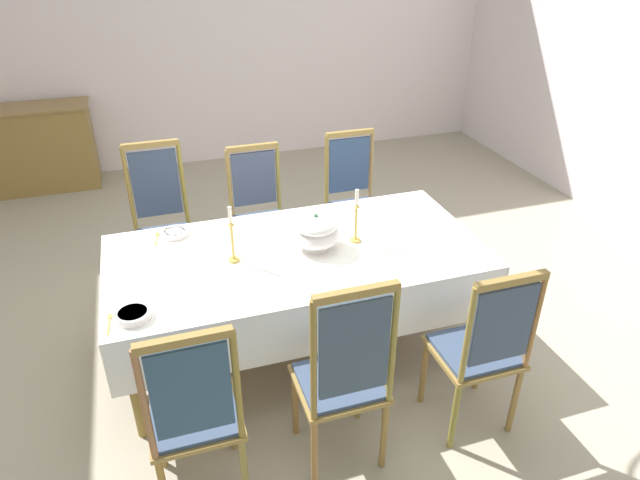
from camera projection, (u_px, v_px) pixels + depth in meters
name	position (u px, v px, depth m)	size (l,w,h in m)	color
ground	(288.00, 323.00, 4.17)	(6.81, 6.78, 0.04)	#9D9582
back_wall	(202.00, 16.00, 6.19)	(6.81, 0.08, 3.30)	silver
dining_table	(297.00, 261.00, 3.58)	(2.32, 1.13, 0.76)	olive
tablecloth	(297.00, 263.00, 3.58)	(2.34, 1.15, 0.36)	white
chair_south_a	(194.00, 413.00, 2.62)	(0.44, 0.42, 1.13)	olive
chair_north_a	(162.00, 222.00, 4.22)	(0.44, 0.42, 1.19)	olive
chair_south_b	(344.00, 375.00, 2.80)	(0.44, 0.42, 1.20)	olive
chair_north_b	(259.00, 213.00, 4.43)	(0.44, 0.42, 1.09)	olive
chair_south_c	(482.00, 347.00, 3.04)	(0.44, 0.42, 1.10)	olive
chair_north_c	(354.00, 199.00, 4.64)	(0.44, 0.42, 1.11)	brown
soup_tureen	(316.00, 231.00, 3.52)	(0.30, 0.30, 0.24)	silver
candlestick_west	(232.00, 239.00, 3.36)	(0.07, 0.07, 0.36)	gold
candlestick_east	(356.00, 221.00, 3.57)	(0.07, 0.07, 0.36)	gold
bowl_near_left	(133.00, 314.00, 2.93)	(0.18, 0.18, 0.04)	silver
bowl_near_right	(175.00, 233.00, 3.70)	(0.17, 0.17, 0.04)	silver
spoon_primary	(109.00, 319.00, 2.93)	(0.03, 0.18, 0.01)	gold
spoon_secondary	(157.00, 235.00, 3.70)	(0.04, 0.18, 0.01)	gold
sideboard	(24.00, 150.00, 5.97)	(1.44, 0.48, 0.90)	olive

